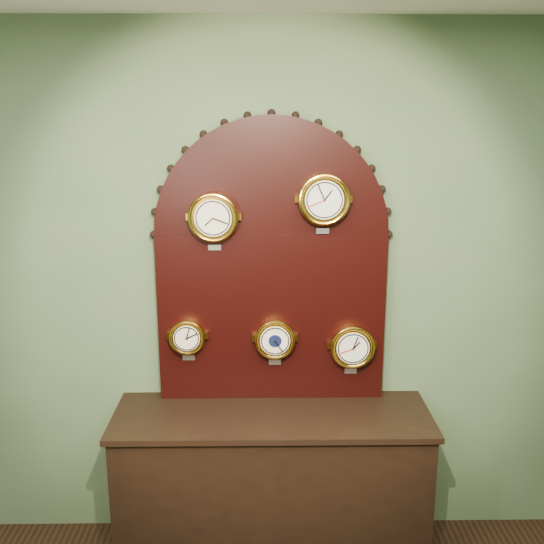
{
  "coord_description": "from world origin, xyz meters",
  "views": [
    {
      "loc": [
        -0.04,
        -0.76,
        2.33
      ],
      "look_at": [
        0.0,
        2.25,
        1.58
      ],
      "focal_mm": 41.82,
      "sensor_mm": 36.0,
      "label": 1
    }
  ],
  "objects_px": {
    "shop_counter": "(272,488)",
    "arabic_clock": "(324,199)",
    "hygrometer": "(187,337)",
    "tide_clock": "(352,346)",
    "roman_clock": "(213,217)",
    "display_board": "(271,254)",
    "barometer": "(275,339)"
  },
  "relations": [
    {
      "from": "shop_counter",
      "to": "arabic_clock",
      "type": "xyz_separation_m",
      "value": [
        0.26,
        0.15,
        1.52
      ]
    },
    {
      "from": "display_board",
      "to": "barometer",
      "type": "xyz_separation_m",
      "value": [
        0.02,
        -0.07,
        -0.44
      ]
    },
    {
      "from": "arabic_clock",
      "to": "barometer",
      "type": "height_order",
      "value": "arabic_clock"
    },
    {
      "from": "roman_clock",
      "to": "tide_clock",
      "type": "distance_m",
      "value": 1.0
    },
    {
      "from": "display_board",
      "to": "barometer",
      "type": "distance_m",
      "value": 0.45
    },
    {
      "from": "tide_clock",
      "to": "barometer",
      "type": "bearing_deg",
      "value": 179.95
    },
    {
      "from": "display_board",
      "to": "hygrometer",
      "type": "height_order",
      "value": "display_board"
    },
    {
      "from": "shop_counter",
      "to": "arabic_clock",
      "type": "relative_size",
      "value": 5.15
    },
    {
      "from": "display_board",
      "to": "hygrometer",
      "type": "distance_m",
      "value": 0.62
    },
    {
      "from": "shop_counter",
      "to": "tide_clock",
      "type": "distance_m",
      "value": 0.87
    },
    {
      "from": "shop_counter",
      "to": "hygrometer",
      "type": "distance_m",
      "value": 0.93
    },
    {
      "from": "shop_counter",
      "to": "barometer",
      "type": "relative_size",
      "value": 6.06
    },
    {
      "from": "hygrometer",
      "to": "barometer",
      "type": "relative_size",
      "value": 0.9
    },
    {
      "from": "roman_clock",
      "to": "hygrometer",
      "type": "height_order",
      "value": "roman_clock"
    },
    {
      "from": "hygrometer",
      "to": "arabic_clock",
      "type": "bearing_deg",
      "value": -0.15
    },
    {
      "from": "shop_counter",
      "to": "display_board",
      "type": "height_order",
      "value": "display_board"
    },
    {
      "from": "arabic_clock",
      "to": "shop_counter",
      "type": "bearing_deg",
      "value": -149.66
    },
    {
      "from": "barometer",
      "to": "roman_clock",
      "type": "bearing_deg",
      "value": -179.85
    },
    {
      "from": "arabic_clock",
      "to": "tide_clock",
      "type": "height_order",
      "value": "arabic_clock"
    },
    {
      "from": "shop_counter",
      "to": "display_board",
      "type": "xyz_separation_m",
      "value": [
        0.0,
        0.22,
        1.23
      ]
    },
    {
      "from": "shop_counter",
      "to": "tide_clock",
      "type": "height_order",
      "value": "tide_clock"
    },
    {
      "from": "roman_clock",
      "to": "display_board",
      "type": "bearing_deg",
      "value": 12.98
    },
    {
      "from": "shop_counter",
      "to": "arabic_clock",
      "type": "bearing_deg",
      "value": 30.34
    },
    {
      "from": "barometer",
      "to": "tide_clock",
      "type": "distance_m",
      "value": 0.41
    },
    {
      "from": "roman_clock",
      "to": "tide_clock",
      "type": "bearing_deg",
      "value": 0.03
    },
    {
      "from": "hygrometer",
      "to": "barometer",
      "type": "height_order",
      "value": "hygrometer"
    },
    {
      "from": "display_board",
      "to": "tide_clock",
      "type": "distance_m",
      "value": 0.65
    },
    {
      "from": "roman_clock",
      "to": "tide_clock",
      "type": "relative_size",
      "value": 1.06
    },
    {
      "from": "hygrometer",
      "to": "tide_clock",
      "type": "bearing_deg",
      "value": -0.08
    },
    {
      "from": "hygrometer",
      "to": "barometer",
      "type": "xyz_separation_m",
      "value": [
        0.46,
        -0.0,
        -0.02
      ]
    },
    {
      "from": "arabic_clock",
      "to": "hygrometer",
      "type": "height_order",
      "value": "arabic_clock"
    },
    {
      "from": "shop_counter",
      "to": "display_board",
      "type": "relative_size",
      "value": 1.05
    }
  ]
}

